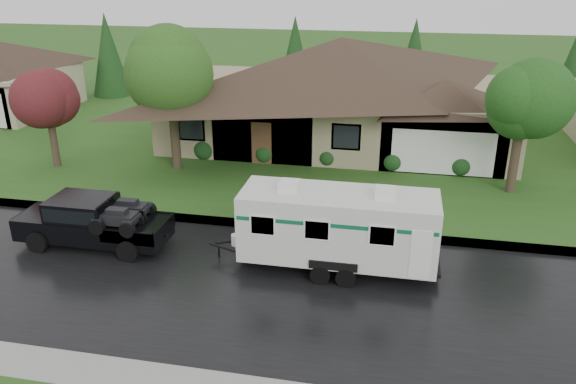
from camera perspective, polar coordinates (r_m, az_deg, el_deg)
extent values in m
plane|color=#28541A|center=(19.83, -5.37, -6.19)|extent=(140.00, 140.00, 0.00)
cube|color=black|center=(18.18, -7.16, -9.10)|extent=(140.00, 8.00, 0.01)
cube|color=gray|center=(21.72, -3.72, -3.25)|extent=(140.00, 0.50, 0.15)
cube|color=#28541A|center=(33.41, 1.87, 6.02)|extent=(140.00, 26.00, 0.15)
cube|color=gray|center=(31.79, 5.20, 8.04)|extent=(18.00, 10.00, 3.00)
pyramid|color=#33231C|center=(31.04, 5.47, 15.39)|extent=(19.44, 10.80, 2.60)
cube|color=gray|center=(28.85, 15.26, 5.55)|extent=(5.76, 4.00, 2.70)
cube|color=#B7AC88|center=(39.87, -26.73, 8.33)|extent=(3.20, 4.00, 2.52)
cylinder|color=#382B1E|center=(27.46, -11.39, 5.38)|extent=(0.44, 0.44, 2.99)
sphere|color=#356721|center=(26.72, -11.93, 12.11)|extent=(4.13, 4.13, 4.13)
cylinder|color=#382B1E|center=(29.63, -22.62, 4.32)|extent=(0.35, 0.35, 2.00)
sphere|color=maroon|center=(29.09, -23.26, 8.42)|extent=(2.76, 2.76, 2.76)
cylinder|color=#382B1E|center=(25.97, 21.94, 2.57)|extent=(0.39, 0.39, 2.45)
sphere|color=#265B1D|center=(25.27, 22.81, 8.30)|extent=(3.38, 3.38, 3.38)
sphere|color=#143814|center=(29.00, -8.44, 4.43)|extent=(1.00, 1.00, 1.00)
sphere|color=#143814|center=(28.12, -2.36, 4.09)|extent=(1.00, 1.00, 1.00)
sphere|color=#143814|center=(27.58, 4.03, 3.68)|extent=(1.00, 1.00, 1.00)
sphere|color=#143814|center=(27.40, 10.58, 3.22)|extent=(1.00, 1.00, 1.00)
sphere|color=#143814|center=(27.57, 17.13, 2.71)|extent=(1.00, 1.00, 1.00)
cube|color=black|center=(21.16, -19.12, -3.39)|extent=(5.37, 1.79, 0.77)
cube|color=black|center=(22.09, -23.64, -2.28)|extent=(1.43, 1.74, 0.31)
cube|color=black|center=(21.06, -20.20, -1.59)|extent=(2.15, 1.68, 0.81)
cube|color=black|center=(21.04, -20.22, -1.48)|extent=(1.97, 1.72, 0.49)
cube|color=black|center=(20.31, -15.02, -3.42)|extent=(1.97, 1.70, 0.05)
cylinder|color=black|center=(21.53, -24.09, -4.66)|extent=(0.75, 0.29, 0.75)
cylinder|color=black|center=(22.82, -21.67, -2.75)|extent=(0.75, 0.29, 0.75)
cylinder|color=black|center=(19.84, -15.95, -5.79)|extent=(0.75, 0.29, 0.75)
cylinder|color=black|center=(21.23, -13.88, -3.64)|extent=(0.75, 0.29, 0.75)
cube|color=silver|center=(18.15, 5.11, -3.38)|extent=(6.26, 2.15, 2.19)
cube|color=black|center=(18.71, 4.98, -6.78)|extent=(6.62, 1.07, 0.13)
cube|color=#0C5637|center=(17.95, 5.16, -1.99)|extent=(6.14, 2.17, 0.13)
cube|color=white|center=(17.87, 0.11, 0.63)|extent=(0.63, 0.72, 0.29)
cube|color=white|center=(17.58, 9.88, -0.10)|extent=(0.63, 0.72, 0.29)
cylinder|color=black|center=(17.86, 3.28, -8.41)|extent=(0.63, 0.21, 0.63)
cylinder|color=black|center=(19.70, 4.17, -5.32)|extent=(0.63, 0.21, 0.63)
cylinder|color=black|center=(17.79, 5.88, -8.64)|extent=(0.63, 0.21, 0.63)
cylinder|color=black|center=(19.63, 6.51, -5.52)|extent=(0.63, 0.21, 0.63)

